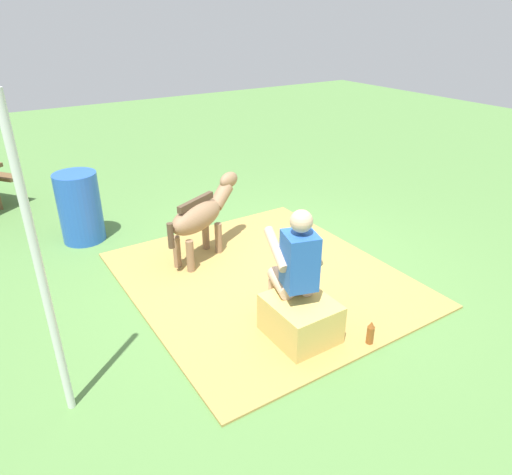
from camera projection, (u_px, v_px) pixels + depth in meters
name	position (u px, v px, depth m)	size (l,w,h in m)	color
ground_plane	(269.00, 271.00, 5.55)	(24.00, 24.00, 0.00)	#568442
hay_patch	(263.00, 278.00, 5.37)	(3.21, 2.86, 0.02)	#AD8C47
hay_bale	(300.00, 319.00, 4.34)	(0.63, 0.55, 0.41)	tan
person_seated	(295.00, 266.00, 4.26)	(0.72, 0.54, 1.29)	#D8AD8C
pony_standing	(201.00, 215.00, 5.58)	(0.76, 1.25, 0.95)	#8C6B4C
soda_bottle	(370.00, 334.00, 4.27)	(0.07, 0.07, 0.26)	brown
water_barrel	(80.00, 207.00, 6.10)	(0.55, 0.55, 0.93)	blue
tent_pole_left	(41.00, 274.00, 3.13)	(0.06, 0.06, 2.41)	silver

